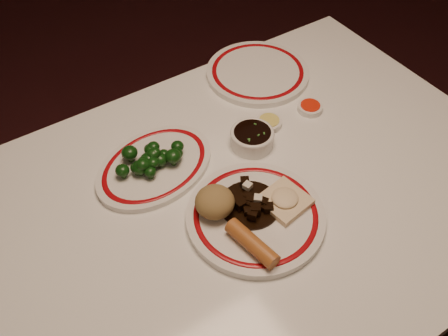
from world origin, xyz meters
TOP-DOWN VIEW (x-y plane):
  - ground at (0.00, 0.00)m, footprint 7.00×7.00m
  - dining_table at (0.00, 0.00)m, footprint 1.20×0.90m
  - main_plate at (-0.06, -0.07)m, footprint 0.35×0.35m
  - rice_mound at (-0.13, -0.01)m, footprint 0.08×0.08m
  - spring_roll at (-0.12, -0.13)m, footprint 0.05×0.13m
  - fried_wonton at (0.01, -0.08)m, footprint 0.10×0.10m
  - stirfry_heap at (-0.06, -0.04)m, footprint 0.13×0.13m
  - broccoli_plate at (-0.17, 0.18)m, footprint 0.34×0.31m
  - broccoli_pile at (-0.18, 0.18)m, footprint 0.17×0.10m
  - soy_bowl at (0.06, 0.12)m, footprint 0.10×0.10m
  - sweet_sour_dish at (0.26, 0.14)m, footprint 0.06×0.06m
  - mustard_dish at (0.14, 0.15)m, footprint 0.06×0.06m
  - far_plate at (0.23, 0.33)m, footprint 0.29×0.29m

SIDE VIEW (x-z plane):
  - ground at x=0.00m, z-range 0.00..0.00m
  - dining_table at x=0.00m, z-range 0.28..1.03m
  - sweet_sour_dish at x=0.26m, z-range 0.75..0.77m
  - mustard_dish at x=0.14m, z-range 0.75..0.77m
  - broccoli_plate at x=-0.17m, z-range 0.75..0.77m
  - far_plate at x=0.23m, z-range 0.75..0.77m
  - main_plate at x=-0.06m, z-range 0.75..0.77m
  - soy_bowl at x=0.06m, z-range 0.75..0.79m
  - stirfry_heap at x=-0.06m, z-range 0.76..0.79m
  - fried_wonton at x=0.01m, z-range 0.77..0.79m
  - spring_roll at x=-0.12m, z-range 0.77..0.80m
  - broccoli_pile at x=-0.18m, z-range 0.77..0.81m
  - rice_mound at x=-0.13m, z-range 0.77..0.83m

